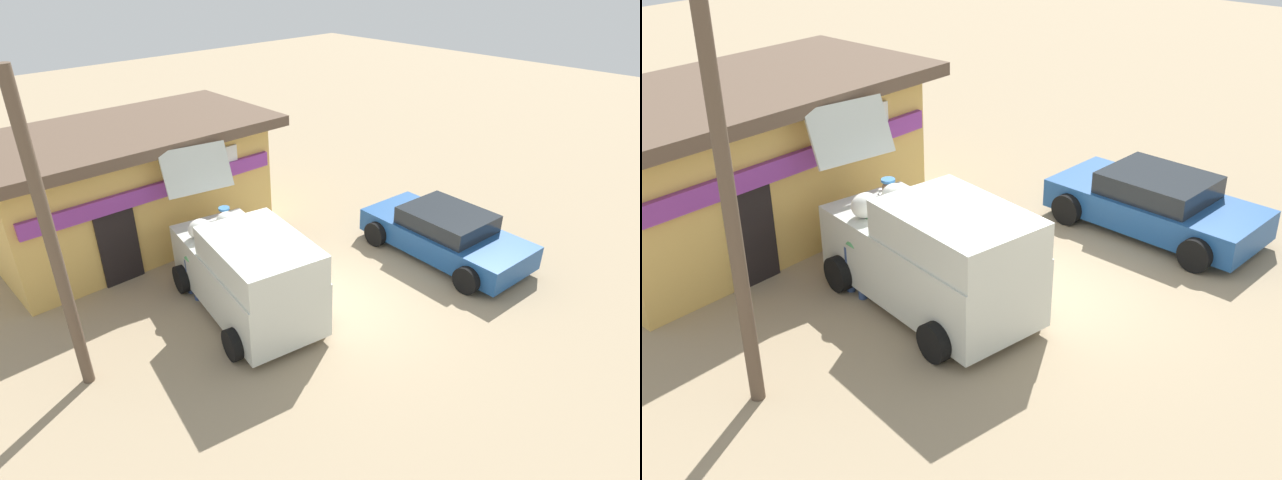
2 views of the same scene
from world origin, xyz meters
TOP-DOWN VIEW (x-y plane):
  - ground_plane at (0.00, 0.00)m, footprint 60.00×60.00m
  - storefront_bar at (-1.39, 5.42)m, footprint 7.26×3.89m
  - delivery_van at (-1.16, 0.94)m, footprint 2.64×4.61m
  - parked_sedan at (3.83, -0.49)m, footprint 2.43×4.30m
  - vendor_standing at (-0.58, 2.51)m, footprint 0.40×0.56m
  - customer_bending at (-1.53, 2.19)m, footprint 0.78×0.58m
  - unloaded_banana_pile at (-0.62, 3.85)m, footprint 0.86×0.76m
  - paint_bucket at (1.09, 2.97)m, footprint 0.29×0.29m
  - utility_pole at (-4.53, 1.23)m, footprint 0.20×0.20m

SIDE VIEW (x-z plane):
  - ground_plane at x=0.00m, z-range 0.00..0.00m
  - paint_bucket at x=1.09m, z-range 0.00..0.41m
  - unloaded_banana_pile at x=-0.62m, z-range -0.02..0.45m
  - parked_sedan at x=3.83m, z-range -0.02..1.16m
  - customer_bending at x=-1.53m, z-range 0.17..1.66m
  - vendor_standing at x=-0.58m, z-range 0.13..1.82m
  - delivery_van at x=-1.16m, z-range -0.49..2.45m
  - storefront_bar at x=-1.39m, z-range 0.05..3.09m
  - utility_pole at x=-4.53m, z-range 0.00..5.49m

